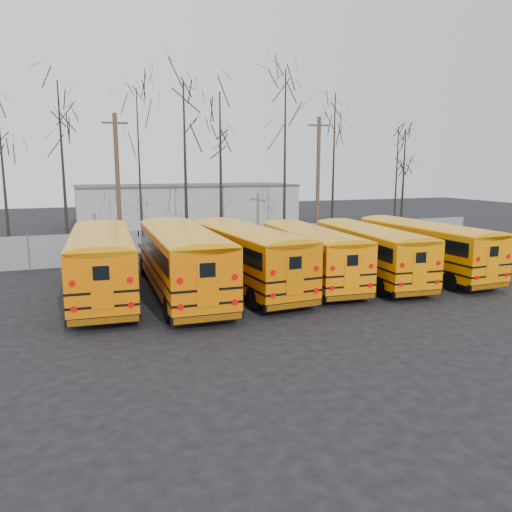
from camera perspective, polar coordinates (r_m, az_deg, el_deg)
name	(u,v)px	position (r m, az deg, el deg)	size (l,w,h in m)	color
ground	(303,301)	(22.59, 5.44, -5.19)	(120.00, 120.00, 0.00)	black
fence	(225,242)	(33.36, -3.56, 1.60)	(40.00, 0.04, 2.00)	gray
distant_building	(187,205)	(52.99, -7.85, 5.79)	(22.00, 8.00, 4.00)	#A3A39E
bus_a	(102,258)	(23.67, -17.23, -0.20)	(3.36, 11.67, 3.23)	black
bus_b	(182,255)	(23.17, -8.50, 0.06)	(3.11, 11.93, 3.32)	black
bus_c	(246,252)	(24.38, -1.20, 0.49)	(3.33, 11.52, 3.19)	black
bus_d	(310,250)	(25.77, 6.15, 0.66)	(3.16, 10.71, 2.96)	black
bus_e	(369,248)	(26.96, 12.74, 0.89)	(3.30, 10.73, 2.96)	black
bus_f	(423,244)	(29.03, 18.55, 1.34)	(2.75, 10.88, 3.03)	black
utility_pole_left	(118,184)	(34.48, -15.50, 7.91)	(1.67, 0.29, 9.38)	#4A362A
utility_pole_right	(318,178)	(40.84, 7.10, 8.82)	(1.73, 0.55, 9.83)	#4E392C
tree_1	(4,183)	(35.79, -26.85, 7.50)	(0.26, 0.26, 9.94)	black
tree_2	(63,169)	(37.06, -21.19, 9.27)	(0.26, 0.26, 11.64)	black
tree_3	(140,174)	(34.41, -13.16, 9.14)	(0.26, 0.26, 11.00)	black
tree_4	(185,170)	(34.50, -8.08, 9.75)	(0.26, 0.26, 11.53)	black
tree_5	(221,172)	(36.86, -4.06, 9.59)	(0.26, 0.26, 11.21)	black
tree_6	(285,160)	(38.00, 3.31, 10.93)	(0.26, 0.26, 12.95)	black
tree_7	(333,168)	(41.07, 8.84, 9.86)	(0.26, 0.26, 11.65)	black
tree_8	(396,185)	(41.38, 15.70, 7.79)	(0.26, 0.26, 9.01)	black
tree_9	(403,184)	(45.39, 16.46, 7.94)	(0.26, 0.26, 9.04)	black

